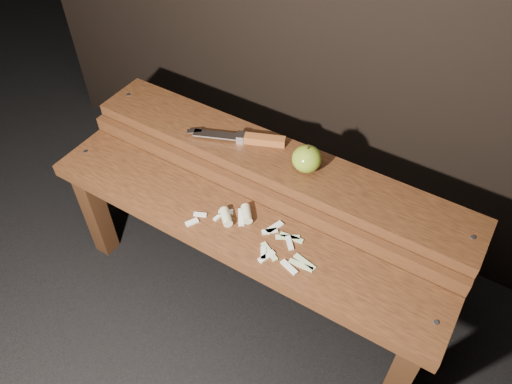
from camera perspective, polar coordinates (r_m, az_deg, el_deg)
The scene contains 6 objects.
ground at distance 1.73m, azimuth -1.07°, elevation -11.51°, with size 60.00×60.00×0.00m, color black.
bench_front_tier at distance 1.41m, azimuth -2.60°, elevation -5.75°, with size 1.20×0.20×0.42m.
bench_rear_tier at distance 1.49m, azimuth 2.14°, elevation 1.57°, with size 1.20×0.21×0.50m.
apple at distance 1.38m, azimuth 5.82°, elevation 3.80°, with size 0.08×0.08×0.09m.
knife at distance 1.47m, azimuth -0.48°, elevation 6.11°, with size 0.28×0.13×0.03m.
apple_scraps at distance 1.35m, azimuth -0.91°, elevation -3.83°, with size 0.37×0.15×0.03m.
Camera 1 is at (0.50, -0.76, 1.47)m, focal length 35.00 mm.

